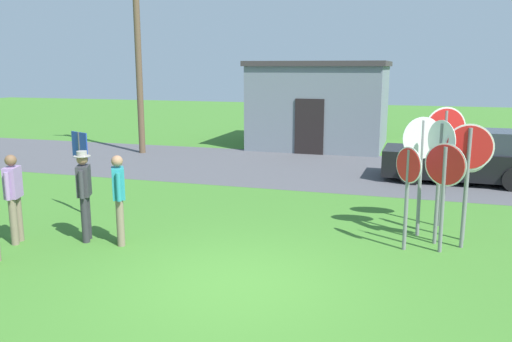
# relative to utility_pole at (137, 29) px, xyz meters

# --- Properties ---
(ground_plane) EXTENTS (80.00, 80.00, 0.00)m
(ground_plane) POSITION_rel_utility_pole_xyz_m (7.57, -10.75, -4.65)
(ground_plane) COLOR #3D7528
(street_asphalt) EXTENTS (60.00, 6.40, 0.01)m
(street_asphalt) POSITION_rel_utility_pole_xyz_m (7.57, -1.27, -4.64)
(street_asphalt) COLOR #4C4C51
(street_asphalt) RESTS_ON ground
(building_background) EXTENTS (5.41, 5.08, 3.49)m
(building_background) POSITION_rel_utility_pole_xyz_m (6.24, 4.00, -2.90)
(building_background) COLOR slate
(building_background) RESTS_ON ground
(utility_pole) EXTENTS (1.80, 0.24, 8.92)m
(utility_pole) POSITION_rel_utility_pole_xyz_m (0.00, 0.00, 0.00)
(utility_pole) COLOR brown
(utility_pole) RESTS_ON ground
(parked_car_on_street) EXTENTS (4.34, 2.10, 1.51)m
(parked_car_on_street) POSITION_rel_utility_pole_xyz_m (11.43, -1.88, -3.96)
(parked_car_on_street) COLOR black
(parked_car_on_street) RESTS_ON ground
(stop_sign_rear_right) EXTENTS (0.62, 0.55, 2.15)m
(stop_sign_rear_right) POSITION_rel_utility_pole_xyz_m (11.06, -7.49, -3.17)
(stop_sign_rear_right) COLOR slate
(stop_sign_rear_right) RESTS_ON ground
(stop_sign_leaning_right) EXTENTS (0.68, 0.40, 1.98)m
(stop_sign_leaning_right) POSITION_rel_utility_pole_xyz_m (10.60, -8.35, -3.30)
(stop_sign_leaning_right) COLOR slate
(stop_sign_leaning_right) RESTS_ON ground
(stop_sign_leaning_left) EXTENTS (0.46, 0.59, 2.33)m
(stop_sign_leaning_left) POSITION_rel_utility_pole_xyz_m (10.54, -7.86, -3.06)
(stop_sign_leaning_left) COLOR slate
(stop_sign_leaning_left) RESTS_ON ground
(stop_sign_rear_left) EXTENTS (0.73, 0.39, 2.34)m
(stop_sign_rear_left) POSITION_rel_utility_pole_xyz_m (10.21, -7.43, -3.04)
(stop_sign_rear_left) COLOR slate
(stop_sign_rear_left) RESTS_ON ground
(stop_sign_low_front) EXTENTS (0.44, 0.50, 1.89)m
(stop_sign_low_front) POSITION_rel_utility_pole_xyz_m (9.99, -8.38, -3.38)
(stop_sign_low_front) COLOR slate
(stop_sign_low_front) RESTS_ON ground
(stop_sign_center_cluster) EXTENTS (0.81, 0.39, 2.49)m
(stop_sign_center_cluster) POSITION_rel_utility_pole_xyz_m (10.65, -6.68, -2.92)
(stop_sign_center_cluster) COLOR slate
(stop_sign_center_cluster) RESTS_ON ground
(stop_sign_far_back) EXTENTS (0.84, 0.16, 2.30)m
(stop_sign_far_back) POSITION_rel_utility_pole_xyz_m (11.00, -8.01, -3.06)
(stop_sign_far_back) COLOR slate
(stop_sign_far_back) RESTS_ON ground
(person_in_dark_shirt) EXTENTS (0.32, 0.55, 1.69)m
(person_in_dark_shirt) POSITION_rel_utility_pole_xyz_m (2.98, -10.13, -3.70)
(person_in_dark_shirt) COLOR #7A6B56
(person_in_dark_shirt) RESTS_ON ground
(person_near_signs) EXTENTS (0.35, 0.53, 1.74)m
(person_near_signs) POSITION_rel_utility_pole_xyz_m (4.16, -9.63, -3.66)
(person_near_signs) COLOR #2D2D33
(person_near_signs) RESTS_ON ground
(person_on_left) EXTENTS (0.38, 0.49, 1.69)m
(person_on_left) POSITION_rel_utility_pole_xyz_m (4.89, -9.62, -3.70)
(person_on_left) COLOR #7A6B56
(person_on_left) RESTS_ON ground
(info_panel_leftmost) EXTENTS (0.56, 0.27, 1.86)m
(info_panel_leftmost) POSITION_rel_utility_pole_xyz_m (2.97, -8.03, -3.36)
(info_panel_leftmost) COLOR #4C4C51
(info_panel_leftmost) RESTS_ON ground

